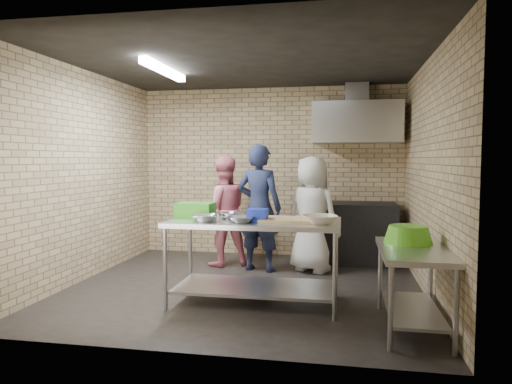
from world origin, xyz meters
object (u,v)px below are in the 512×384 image
at_px(man_navy, 259,208).
at_px(woman_pink, 223,211).
at_px(green_crate, 195,210).
at_px(woman_white, 312,214).
at_px(bottle_green, 387,129).
at_px(prep_table, 255,262).
at_px(side_counter, 413,289).
at_px(blue_tub, 258,215).
at_px(bottle_red, 360,128).
at_px(green_basin, 408,234).
at_px(stove, 355,233).

bearing_deg(man_navy, woman_pink, -9.09).
relative_size(green_crate, woman_white, 0.25).
xyz_separation_m(bottle_green, woman_white, (-1.05, -0.92, -1.22)).
bearing_deg(green_crate, prep_table, -9.73).
xyz_separation_m(side_counter, blue_tub, (-1.51, 0.39, 0.60)).
bearing_deg(man_navy, bottle_red, -130.94).
bearing_deg(green_crate, woman_pink, 93.52).
distance_m(bottle_red, man_navy, 2.06).
xyz_separation_m(bottle_red, man_navy, (-1.38, -1.01, -1.15)).
bearing_deg(green_crate, man_navy, 70.52).
height_order(prep_table, green_crate, green_crate).
relative_size(bottle_red, bottle_green, 1.20).
relative_size(blue_tub, green_basin, 0.44).
bearing_deg(side_counter, green_basin, 94.57).
xyz_separation_m(green_crate, bottle_red, (1.86, 2.38, 1.04)).
relative_size(bottle_green, woman_pink, 0.09).
height_order(blue_tub, woman_pink, woman_pink).
bearing_deg(bottle_red, side_counter, -82.38).
xyz_separation_m(prep_table, side_counter, (1.56, -0.49, -0.08)).
bearing_deg(woman_white, green_crate, 77.41).
bearing_deg(bottle_green, green_crate, -133.58).
xyz_separation_m(prep_table, bottle_red, (1.16, 2.50, 1.58)).
relative_size(stove, woman_pink, 0.75).
bearing_deg(side_counter, bottle_green, 90.00).
xyz_separation_m(blue_tub, green_basin, (1.49, -0.14, -0.14)).
bearing_deg(woman_white, prep_table, 99.18).
xyz_separation_m(prep_table, green_basin, (1.54, -0.24, 0.38)).
relative_size(prep_table, bottle_red, 10.08).
relative_size(green_crate, bottle_red, 2.24).
height_order(stove, woman_white, woman_white).
bearing_deg(green_basin, stove, 99.76).
height_order(prep_table, side_counter, prep_table).
height_order(prep_table, blue_tub, blue_tub).
distance_m(woman_pink, woman_white, 1.32).
bearing_deg(side_counter, prep_table, 162.61).
relative_size(green_crate, green_basin, 0.88).
xyz_separation_m(green_basin, bottle_green, (0.02, 2.74, 1.18)).
relative_size(prep_table, woman_pink, 1.13).
bearing_deg(stove, side_counter, -80.71).
bearing_deg(woman_white, woman_pink, 20.64).
xyz_separation_m(bottle_red, woman_white, (-0.65, -0.92, -1.23)).
relative_size(side_counter, green_crate, 2.97).
bearing_deg(man_navy, green_crate, 83.41).
bearing_deg(woman_pink, bottle_red, 174.54).
bearing_deg(woman_pink, prep_table, 87.87).
bearing_deg(prep_table, man_navy, 98.21).
bearing_deg(side_counter, bottle_red, 97.62).
distance_m(prep_table, stove, 2.52).
distance_m(side_counter, woman_pink, 3.27).
bearing_deg(prep_table, bottle_green, 57.95).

